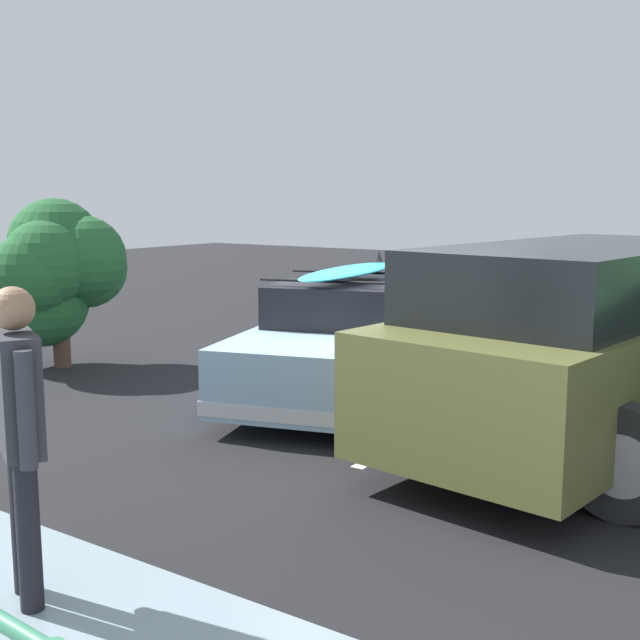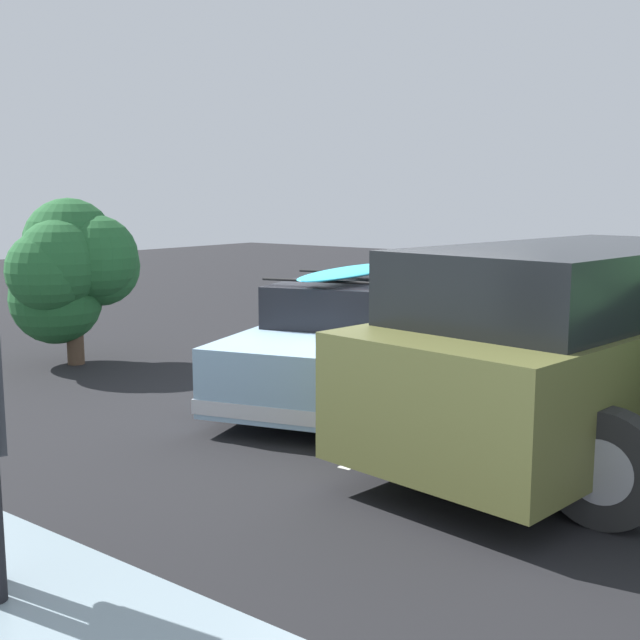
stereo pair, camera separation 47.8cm
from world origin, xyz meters
name	(u,v)px [view 2 (the right image)]	position (x,y,z in m)	size (l,w,h in m)	color
ground_plane	(389,409)	(0.00, 0.00, -0.01)	(44.00, 44.00, 0.02)	black
parking_stripe	(459,415)	(-0.73, -0.19, 0.00)	(4.12, 0.12, 0.00)	silver
sedan_car	(353,341)	(0.64, -0.23, 0.63)	(3.07, 4.41, 1.59)	#8CADC6
suv_car	(580,345)	(-2.09, 0.19, 0.96)	(3.07, 5.00, 1.83)	brown
bush_near_left	(70,266)	(4.61, 0.67, 1.33)	(1.76, 1.84, 2.23)	#4C3828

